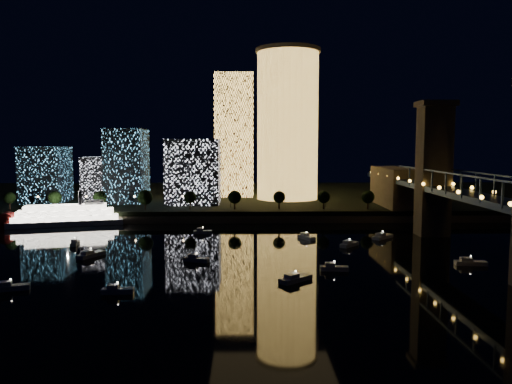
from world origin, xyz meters
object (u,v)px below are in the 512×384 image
at_px(riverboat, 61,216).
at_px(tower_rectangular, 234,136).
at_px(truss_bridge, 494,208).
at_px(tower_cylindrical, 288,125).

bearing_deg(riverboat, tower_rectangular, 45.14).
height_order(truss_bridge, riverboat, truss_bridge).
bearing_deg(tower_cylindrical, tower_rectangular, 150.33).
relative_size(truss_bridge, riverboat, 5.29).
bearing_deg(tower_rectangular, truss_bridge, -61.99).
bearing_deg(truss_bridge, riverboat, 154.10).
distance_m(tower_cylindrical, tower_rectangular, 33.42).
relative_size(tower_rectangular, truss_bridge, 0.25).
bearing_deg(tower_rectangular, tower_cylindrical, -29.67).
distance_m(tower_cylindrical, truss_bridge, 139.00).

